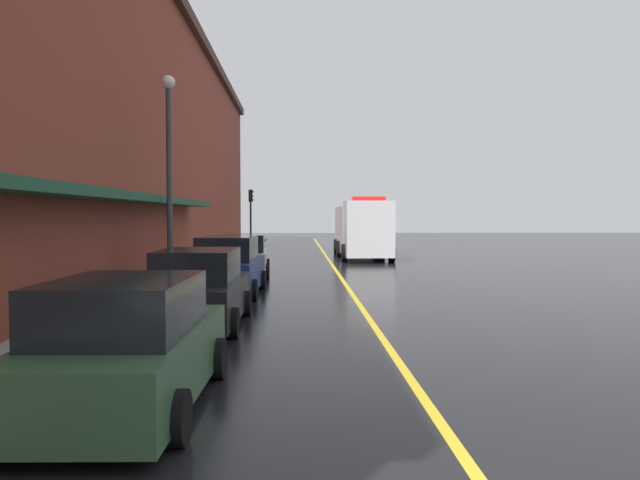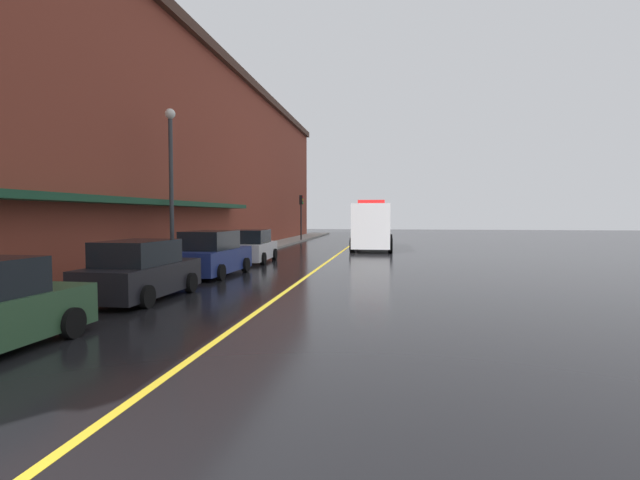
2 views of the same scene
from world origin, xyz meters
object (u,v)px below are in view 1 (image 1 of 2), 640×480
Objects in this scene: street_lamp_left at (169,159)px; parking_meter_1 at (109,295)px; parked_car_1 at (199,290)px; parked_car_2 at (229,267)px; parked_car_0 at (128,347)px; traffic_light_near at (251,207)px; box_truck at (362,230)px; parking_meter_0 at (166,271)px; parked_car_3 at (244,257)px.

parking_meter_1 is at bearing -85.91° from street_lamp_left.
parked_car_2 is at bearing 0.58° from parked_car_1.
parked_car_1 is 3.37× the size of parking_meter_1.
street_lamp_left is (-1.93, 11.95, 3.58)m from parked_car_0.
parked_car_1 is at bearing -87.74° from traffic_light_near.
parking_meter_1 is 9.06m from street_lamp_left.
parked_car_1 is 22.79m from box_truck.
traffic_light_near is (-1.26, 31.80, 2.32)m from parked_car_1.
box_truck is at bearing -18.15° from parked_car_2.
traffic_light_near reaches higher than parked_car_0.
box_truck reaches higher than parked_car_1.
parked_car_2 is 3.34m from parking_meter_0.
parking_meter_0 is 0.19× the size of street_lamp_left.
parked_car_3 is at bearing 84.43° from parking_meter_1.
parking_meter_1 is (-1.34, -13.70, 0.24)m from parked_car_3.
parked_car_0 is 12.62m from street_lamp_left.
box_truck reaches higher than parking_meter_1.
street_lamp_left reaches higher than parked_car_2.
parked_car_0 is at bearing -69.50° from parking_meter_1.
traffic_light_near is at bearing 89.90° from parking_meter_1.
traffic_light_near is (0.66, 25.79, -1.24)m from street_lamp_left.
parked_car_3 is at bearing 2.31° from parked_car_2.
street_lamp_left is at bearing -91.47° from traffic_light_near.
parking_meter_0 is at bearing 28.09° from parked_car_1.
street_lamp_left is at bearing 94.09° from parking_meter_1.
street_lamp_left reaches higher than parking_meter_1.
parked_car_1 is 0.96× the size of parked_car_2.
parked_car_1 is at bearing -178.26° from parked_car_2.
street_lamp_left is (-0.60, 8.40, 3.34)m from parking_meter_1.
parked_car_3 is at bearing 0.87° from parked_car_1.
parked_car_1 is at bearing -15.86° from box_truck.
box_truck is (6.07, 21.95, 0.86)m from parked_car_1.
parked_car_2 is at bearing 66.01° from parking_meter_0.
box_truck is 2.09× the size of traffic_light_near.
parking_meter_0 is 29.30m from traffic_light_near.
box_truck reaches higher than parked_car_0.
box_truck is 20.75m from parking_meter_0.
street_lamp_left reaches higher than parked_car_1.
parked_car_1 is 5.62m from parked_car_2.
parked_car_2 is 1.04× the size of parked_car_3.
parked_car_1 reaches higher than parking_meter_0.
parked_car_1 reaches higher than parking_meter_1.
parking_meter_0 is 0.31× the size of traffic_light_near.
parked_car_2 is 1.08× the size of traffic_light_near.
street_lamp_left reaches higher than parked_car_3.
traffic_light_near reaches higher than parked_car_2.
box_truck is 12.36m from traffic_light_near.
box_truck is 18.03m from street_lamp_left.
traffic_light_near is (0.06, 29.23, 2.10)m from parking_meter_0.
traffic_light_near reaches higher than parked_car_1.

